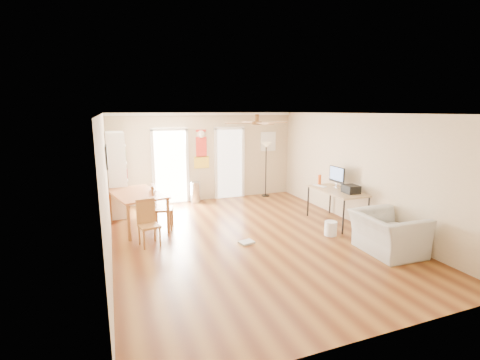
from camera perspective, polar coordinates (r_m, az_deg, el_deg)
name	(u,v)px	position (r m, az deg, el deg)	size (l,w,h in m)	color
floor	(250,238)	(7.35, 1.69, -9.70)	(7.00, 7.00, 0.00)	brown
ceiling	(251,114)	(6.85, 1.82, 11.02)	(5.50, 7.00, 0.00)	silver
wall_back	(205,157)	(10.26, -5.79, 3.84)	(5.50, 0.04, 2.60)	beige
wall_front	(372,236)	(4.09, 21.14, -8.67)	(5.50, 0.04, 2.60)	beige
wall_left	(107,189)	(6.47, -21.37, -1.42)	(0.04, 7.00, 2.60)	beige
wall_right	(360,170)	(8.42, 19.32, 1.57)	(0.04, 7.00, 2.60)	beige
crown_molding	(251,116)	(6.85, 1.82, 10.68)	(5.50, 7.00, 0.08)	white
kitchen_doorway	(171,167)	(10.06, -11.52, 2.08)	(0.90, 0.10, 2.10)	white
bathroom_doorway	(229,164)	(10.50, -1.78, 2.69)	(0.80, 0.10, 2.10)	white
wall_decal	(201,149)	(10.18, -6.47, 5.18)	(0.46, 0.03, 1.10)	red
ac_grille	(268,141)	(10.90, 4.73, 6.42)	(0.50, 0.04, 0.60)	white
framed_poster	(106,157)	(7.78, -21.38, 3.64)	(0.04, 0.66, 0.48)	black
ceiling_fan	(257,123)	(6.58, 2.83, 9.51)	(1.24, 1.24, 0.20)	#593819
bookshelf	(117,174)	(9.25, -19.79, 0.93)	(0.43, 0.96, 2.14)	white
dining_table	(138,210)	(8.25, -16.72, -4.81)	(0.98, 1.64, 0.82)	#9A5B31
dining_chair_right_a	(161,204)	(8.32, -12.99, -3.95)	(0.40, 0.40, 0.97)	#A35D34
dining_chair_right_b	(163,207)	(8.00, -12.67, -4.34)	(0.42, 0.42, 1.02)	olive
dining_chair_near	(149,223)	(7.06, -14.95, -7.02)	(0.38, 0.38, 0.92)	#A56835
trash_can	(195,192)	(10.10, -7.45, -2.04)	(0.29, 0.29, 0.62)	#BDBDBF
torchiere_lamp	(266,170)	(10.71, 4.34, 1.75)	(0.32, 0.32, 1.70)	black
computer_desk	(336,207)	(8.52, 15.75, -4.29)	(0.75, 1.50, 0.80)	#A58059
imac	(337,177)	(8.64, 15.84, 0.44)	(0.08, 0.56, 0.52)	black
keyboard	(320,186)	(8.78, 13.14, -0.94)	(0.12, 0.38, 0.01)	silver
printer	(351,189)	(8.22, 18.02, -1.45)	(0.30, 0.35, 0.18)	black
orange_bottle	(319,180)	(8.95, 13.12, 0.06)	(0.08, 0.08, 0.25)	#D24C12
wastebasket_a	(331,228)	(7.73, 14.89, -7.80)	(0.27, 0.27, 0.31)	white
floor_cloth	(246,242)	(7.08, 1.09, -10.36)	(0.29, 0.23, 0.04)	#A7A7A1
armchair	(388,233)	(7.10, 23.39, -8.16)	(1.18, 1.03, 0.77)	#ADADA8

